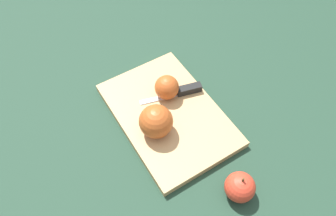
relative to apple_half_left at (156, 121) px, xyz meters
name	(u,v)px	position (x,y,z in m)	size (l,w,h in m)	color
ground_plane	(168,117)	(0.04, -0.05, -0.06)	(4.00, 4.00, 0.00)	#1E3828
cutting_board	(168,115)	(0.04, -0.05, -0.05)	(0.39, 0.28, 0.02)	tan
apple_half_left	(156,121)	(0.00, 0.00, 0.00)	(0.09, 0.09, 0.09)	#AD4C1E
apple_half_right	(167,87)	(0.09, -0.08, -0.01)	(0.07, 0.07, 0.07)	#AD4C1E
knife	(185,90)	(0.07, -0.12, -0.03)	(0.05, 0.18, 0.02)	silver
apple_whole	(240,187)	(-0.23, -0.10, -0.03)	(0.07, 0.07, 0.08)	red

